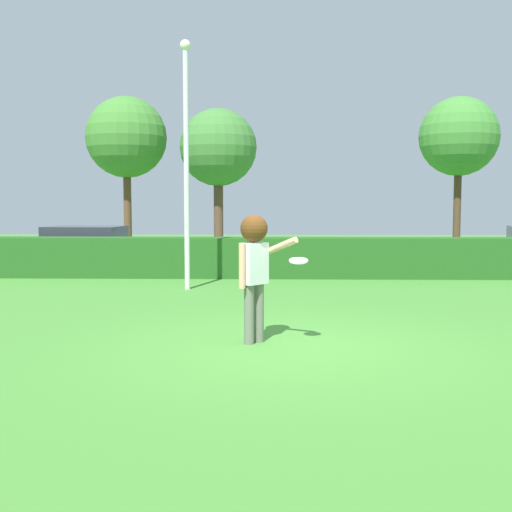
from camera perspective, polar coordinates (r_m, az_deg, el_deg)
The scene contains 9 objects.
ground_plane at distance 9.04m, azimuth 2.94°, elevation -7.94°, with size 60.00×60.00×0.00m, color #478C34.
person at distance 9.07m, azimuth -0.14°, elevation -0.24°, with size 0.83×0.48×1.81m.
frisbee at distance 8.91m, azimuth 3.75°, elevation -0.41°, with size 0.26×0.26×0.08m.
lamppost at distance 14.80m, azimuth -6.14°, elevation 9.04°, with size 0.24×0.24×5.56m.
hedge_row at distance 17.06m, azimuth 2.33°, elevation -0.14°, with size 25.68×0.90×1.05m, color #24591E.
parked_car_silver at distance 20.21m, azimuth -14.75°, elevation 0.95°, with size 4.33×2.11×1.25m.
birch_tree at distance 23.51m, azimuth -3.34°, elevation 9.40°, with size 2.76×2.76×5.30m.
oak_tree at distance 24.74m, azimuth 17.38°, elevation 9.92°, with size 2.83×2.83×5.73m.
willow_tree at distance 24.47m, azimuth -11.30°, elevation 10.12°, with size 2.94×2.94×5.79m.
Camera 1 is at (-0.21, -8.82, 2.00)m, focal length 45.57 mm.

